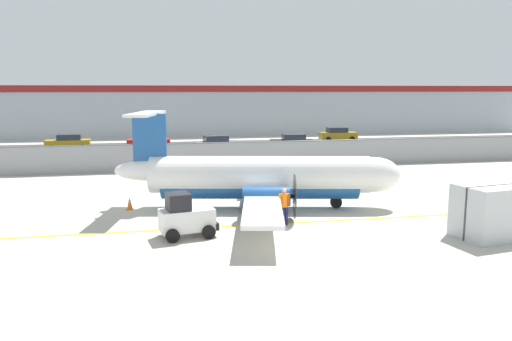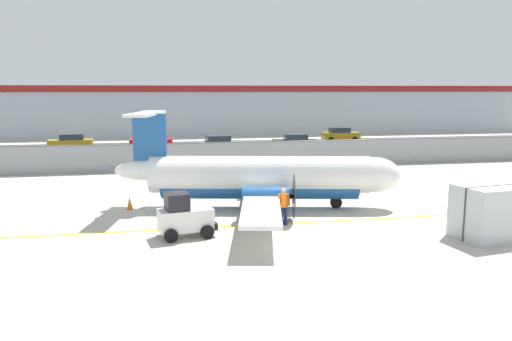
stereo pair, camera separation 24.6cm
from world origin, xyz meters
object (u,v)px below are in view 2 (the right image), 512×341
baggage_tug (184,217)px  traffic_cone_near_left (262,199)px  parked_car_3 (295,142)px  parked_car_4 (340,134)px  parked_car_2 (219,144)px  parked_car_0 (71,142)px  traffic_cone_near_right (130,203)px  commuter_airplane (265,177)px  cargo_container (488,212)px  ground_crew_worker (283,205)px  parked_car_1 (151,141)px

baggage_tug → traffic_cone_near_left: baggage_tug is taller
parked_car_3 → parked_car_4: bearing=-129.7°
traffic_cone_near_left → parked_car_2: (0.28, 21.99, 0.58)m
parked_car_0 → parked_car_4: same height
traffic_cone_near_right → parked_car_4: 36.35m
traffic_cone_near_left → traffic_cone_near_right: 6.84m
commuter_airplane → traffic_cone_near_right: size_ratio=24.99×
cargo_container → ground_crew_worker: bearing=146.6°
traffic_cone_near_left → parked_car_0: (-13.90, 26.32, 0.58)m
traffic_cone_near_right → parked_car_3: 26.14m
cargo_container → parked_car_3: 29.64m
cargo_container → traffic_cone_near_left: (-7.89, 7.56, -0.79)m
ground_crew_worker → traffic_cone_near_right: ground_crew_worker is taller
traffic_cone_near_left → parked_car_4: parked_car_4 is taller
parked_car_1 → parked_car_4: bearing=-170.7°
commuter_airplane → cargo_container: size_ratio=5.97×
traffic_cone_near_left → parked_car_0: bearing=117.8°
commuter_airplane → parked_car_0: size_ratio=3.72×
parked_car_2 → parked_car_4: bearing=19.3°
traffic_cone_near_right → parked_car_0: size_ratio=0.15×
traffic_cone_near_left → parked_car_4: (15.20, 29.30, 0.58)m
baggage_tug → parked_car_2: (4.59, 26.96, 0.04)m
parked_car_2 → parked_car_4: same height
commuter_airplane → parked_car_3: 23.99m
cargo_container → parked_car_4: bearing=70.0°
parked_car_4 → parked_car_2: bearing=-150.7°
traffic_cone_near_right → parked_car_3: bearing=56.1°
ground_crew_worker → parked_car_3: bearing=-25.4°
parked_car_2 → parked_car_3: bearing=-6.2°
ground_crew_worker → parked_car_2: size_ratio=0.39×
traffic_cone_near_right → parked_car_4: size_ratio=0.15×
parked_car_0 → parked_car_4: 29.25m
cargo_container → traffic_cone_near_left: bearing=127.4°
traffic_cone_near_right → parked_car_0: bearing=105.3°
ground_crew_worker → traffic_cone_near_right: size_ratio=2.66×
parked_car_2 → traffic_cone_near_right: bearing=-115.1°
baggage_tug → parked_car_1: (-1.82, 30.54, 0.04)m
ground_crew_worker → traffic_cone_near_left: bearing=-6.9°
cargo_container → parked_car_2: size_ratio=0.61×
baggage_tug → parked_car_3: bearing=55.3°
traffic_cone_near_left → parked_car_4: size_ratio=0.15×
baggage_tug → cargo_container: cargo_container is taller
commuter_airplane → baggage_tug: commuter_airplane is taller
cargo_container → parked_car_0: cargo_container is taller
ground_crew_worker → parked_car_3: same height
ground_crew_worker → cargo_container: (7.73, -3.54, 0.15)m
commuter_airplane → baggage_tug: bearing=-123.1°
parked_car_1 → parked_car_4: size_ratio=0.98×
baggage_tug → ground_crew_worker: 4.56m
traffic_cone_near_left → parked_car_2: size_ratio=0.15×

